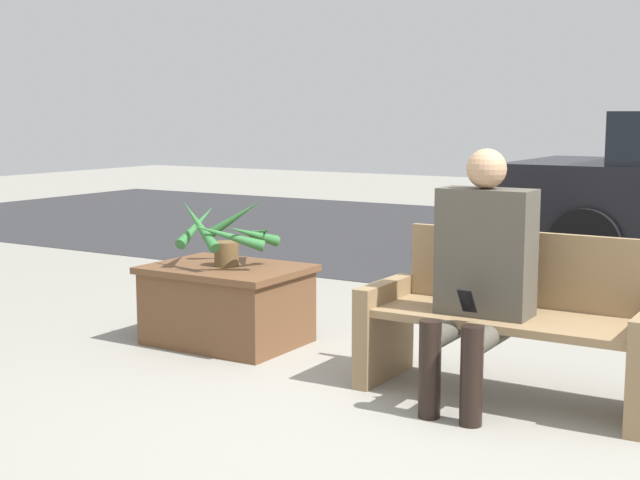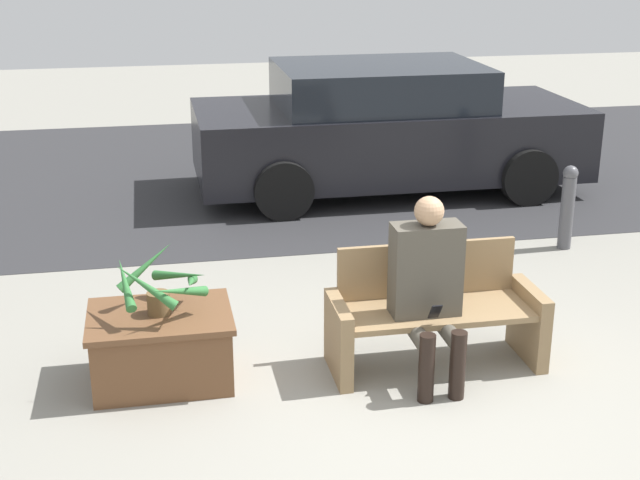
{
  "view_description": "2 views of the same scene",
  "coord_description": "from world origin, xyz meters",
  "px_view_note": "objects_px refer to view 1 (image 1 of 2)",
  "views": [
    {
      "loc": [
        1.67,
        -3.6,
        1.41
      ],
      "look_at": [
        -0.91,
        0.61,
        0.7
      ],
      "focal_mm": 50.0,
      "sensor_mm": 36.0,
      "label": 1
    },
    {
      "loc": [
        -1.61,
        -4.72,
        2.87
      ],
      "look_at": [
        -0.52,
        0.86,
        0.86
      ],
      "focal_mm": 50.0,
      "sensor_mm": 36.0,
      "label": 2
    }
  ],
  "objects_px": {
    "planter_box": "(227,301)",
    "potted_plant": "(228,234)",
    "bench": "(510,323)",
    "person_seated": "(480,267)"
  },
  "relations": [
    {
      "from": "person_seated",
      "to": "planter_box",
      "type": "distance_m",
      "value": 1.81
    },
    {
      "from": "bench",
      "to": "planter_box",
      "type": "distance_m",
      "value": 1.85
    },
    {
      "from": "potted_plant",
      "to": "planter_box",
      "type": "bearing_deg",
      "value": 158.04
    },
    {
      "from": "bench",
      "to": "potted_plant",
      "type": "distance_m",
      "value": 1.85
    },
    {
      "from": "bench",
      "to": "person_seated",
      "type": "bearing_deg",
      "value": -122.19
    },
    {
      "from": "planter_box",
      "to": "person_seated",
      "type": "bearing_deg",
      "value": -8.56
    },
    {
      "from": "bench",
      "to": "potted_plant",
      "type": "height_order",
      "value": "potted_plant"
    },
    {
      "from": "person_seated",
      "to": "potted_plant",
      "type": "xyz_separation_m",
      "value": [
        -1.72,
        0.25,
        0.01
      ]
    },
    {
      "from": "bench",
      "to": "potted_plant",
      "type": "xyz_separation_m",
      "value": [
        -1.82,
        0.09,
        0.31
      ]
    },
    {
      "from": "planter_box",
      "to": "potted_plant",
      "type": "distance_m",
      "value": 0.42
    }
  ]
}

